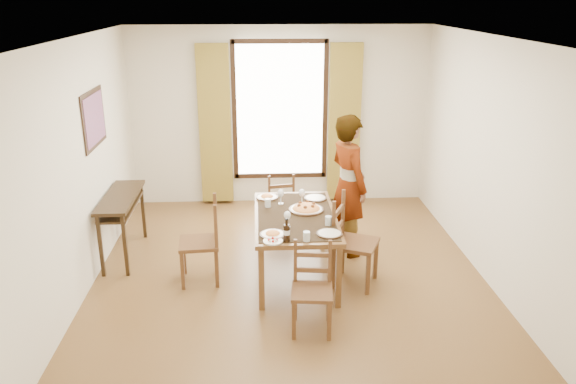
{
  "coord_description": "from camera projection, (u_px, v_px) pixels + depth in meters",
  "views": [
    {
      "loc": [
        -0.34,
        -5.92,
        3.12
      ],
      "look_at": [
        -0.01,
        0.05,
        1.0
      ],
      "focal_mm": 35.0,
      "sensor_mm": 36.0,
      "label": 1
    }
  ],
  "objects": [
    {
      "name": "dining_table",
      "position": [
        295.0,
        221.0,
        6.37
      ],
      "size": [
        0.92,
        1.6,
        0.76
      ],
      "color": "brown",
      "rests_on": "ground"
    },
    {
      "name": "pasta_platter",
      "position": [
        306.0,
        207.0,
        6.46
      ],
      "size": [
        0.4,
        0.4,
        0.1
      ],
      "primitive_type": null,
      "color": "#D6511B",
      "rests_on": "dining_table"
    },
    {
      "name": "tumbler_c",
      "position": [
        307.0,
        236.0,
        5.66
      ],
      "size": [
        0.07,
        0.07,
        0.1
      ],
      "primitive_type": "cylinder",
      "color": "silver",
      "rests_on": "dining_table"
    },
    {
      "name": "wine_glass_a",
      "position": [
        287.0,
        219.0,
        5.99
      ],
      "size": [
        0.08,
        0.08,
        0.18
      ],
      "primitive_type": null,
      "color": "white",
      "rests_on": "dining_table"
    },
    {
      "name": "chair_east",
      "position": [
        352.0,
        244.0,
        6.26
      ],
      "size": [
        0.6,
        0.6,
        1.04
      ],
      "rotation": [
        0.0,
        0.0,
        1.16
      ],
      "color": "brown",
      "rests_on": "ground"
    },
    {
      "name": "ground",
      "position": [
        289.0,
        273.0,
        6.63
      ],
      "size": [
        5.0,
        5.0,
        0.0
      ],
      "primitive_type": "plane",
      "color": "brown",
      "rests_on": "ground"
    },
    {
      "name": "plate_nw",
      "position": [
        267.0,
        196.0,
        6.86
      ],
      "size": [
        0.27,
        0.27,
        0.05
      ],
      "primitive_type": null,
      "color": "silver",
      "rests_on": "dining_table"
    },
    {
      "name": "caprese_plate",
      "position": [
        273.0,
        240.0,
        5.65
      ],
      "size": [
        0.2,
        0.2,
        0.04
      ],
      "primitive_type": null,
      "color": "silver",
      "rests_on": "dining_table"
    },
    {
      "name": "wine_glass_b",
      "position": [
        302.0,
        196.0,
        6.66
      ],
      "size": [
        0.08,
        0.08,
        0.18
      ],
      "primitive_type": null,
      "color": "white",
      "rests_on": "dining_table"
    },
    {
      "name": "wine_bottle",
      "position": [
        287.0,
        230.0,
        5.63
      ],
      "size": [
        0.07,
        0.07,
        0.25
      ],
      "primitive_type": null,
      "color": "black",
      "rests_on": "dining_table"
    },
    {
      "name": "room_shell",
      "position": [
        288.0,
        144.0,
        6.24
      ],
      "size": [
        4.6,
        5.1,
        2.74
      ],
      "color": "beige",
      "rests_on": "ground"
    },
    {
      "name": "tumbler_b",
      "position": [
        268.0,
        203.0,
        6.57
      ],
      "size": [
        0.07,
        0.07,
        0.1
      ],
      "primitive_type": "cylinder",
      "color": "silver",
      "rests_on": "dining_table"
    },
    {
      "name": "chair_north",
      "position": [
        279.0,
        204.0,
        7.65
      ],
      "size": [
        0.44,
        0.44,
        0.87
      ],
      "rotation": [
        0.0,
        0.0,
        3.31
      ],
      "color": "brown",
      "rests_on": "ground"
    },
    {
      "name": "plate_se",
      "position": [
        330.0,
        232.0,
        5.82
      ],
      "size": [
        0.27,
        0.27,
        0.05
      ],
      "primitive_type": null,
      "color": "silver",
      "rests_on": "dining_table"
    },
    {
      "name": "wine_glass_c",
      "position": [
        281.0,
        197.0,
        6.65
      ],
      "size": [
        0.08,
        0.08,
        0.18
      ],
      "primitive_type": null,
      "color": "white",
      "rests_on": "dining_table"
    },
    {
      "name": "man",
      "position": [
        348.0,
        185.0,
        6.9
      ],
      "size": [
        0.95,
        0.89,
        1.78
      ],
      "primitive_type": "imported",
      "rotation": [
        0.0,
        0.0,
        1.97
      ],
      "color": "#94979C",
      "rests_on": "ground"
    },
    {
      "name": "plate_sw",
      "position": [
        273.0,
        233.0,
        5.8
      ],
      "size": [
        0.27,
        0.27,
        0.05
      ],
      "primitive_type": null,
      "color": "silver",
      "rests_on": "dining_table"
    },
    {
      "name": "plate_ne",
      "position": [
        315.0,
        197.0,
        6.83
      ],
      "size": [
        0.27,
        0.27,
        0.05
      ],
      "primitive_type": null,
      "color": "silver",
      "rests_on": "dining_table"
    },
    {
      "name": "console_table",
      "position": [
        121.0,
        204.0,
        6.86
      ],
      "size": [
        0.38,
        1.2,
        0.8
      ],
      "color": "black",
      "rests_on": "ground"
    },
    {
      "name": "chair_south",
      "position": [
        312.0,
        291.0,
        5.41
      ],
      "size": [
        0.43,
        0.43,
        0.89
      ],
      "rotation": [
        0.0,
        0.0,
        -0.11
      ],
      "color": "brown",
      "rests_on": "ground"
    },
    {
      "name": "chair_west",
      "position": [
        202.0,
        243.0,
        6.32
      ],
      "size": [
        0.47,
        0.47,
        0.99
      ],
      "rotation": [
        0.0,
        0.0,
        -1.49
      ],
      "color": "brown",
      "rests_on": "ground"
    },
    {
      "name": "tumbler_a",
      "position": [
        328.0,
        221.0,
        6.05
      ],
      "size": [
        0.07,
        0.07,
        0.1
      ],
      "primitive_type": "cylinder",
      "color": "silver",
      "rests_on": "dining_table"
    }
  ]
}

